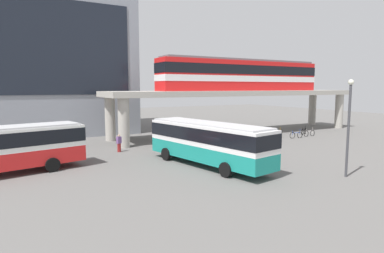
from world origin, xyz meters
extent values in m
plane|color=#605E5B|center=(0.00, 10.00, 0.00)|extent=(120.00, 120.00, 0.00)
cube|color=#ADA89E|center=(12.68, 14.30, 5.07)|extent=(33.97, 6.33, 0.60)
cylinder|color=#ADA89E|center=(-3.11, 11.93, 2.39)|extent=(1.10, 1.10, 4.77)
cylinder|color=#ADA89E|center=(28.47, 11.93, 2.39)|extent=(1.10, 1.10, 4.77)
cylinder|color=#ADA89E|center=(-3.11, 16.67, 2.39)|extent=(1.10, 1.10, 4.77)
cylinder|color=#ADA89E|center=(28.47, 16.67, 2.39)|extent=(1.10, 1.10, 4.77)
cube|color=red|center=(12.94, 14.30, 7.17)|extent=(22.37, 2.90, 3.60)
cube|color=silver|center=(12.94, 14.30, 6.81)|extent=(22.43, 2.96, 0.70)
cube|color=black|center=(12.94, 14.30, 7.89)|extent=(22.43, 2.96, 1.10)
cube|color=slate|center=(12.94, 14.30, 9.09)|extent=(21.48, 2.61, 0.24)
cube|color=teal|center=(-0.11, 1.54, 1.05)|extent=(4.47, 11.27, 1.10)
cube|color=white|center=(-0.11, 1.54, 2.35)|extent=(4.47, 11.27, 1.50)
cube|color=black|center=(-0.11, 1.54, 2.43)|extent=(4.52, 11.32, 0.96)
cube|color=silver|center=(-0.11, 1.54, 3.16)|extent=(4.25, 10.71, 0.12)
cylinder|color=black|center=(-1.98, 4.78, 0.50)|extent=(0.46, 1.03, 1.00)
cylinder|color=black|center=(0.48, 5.23, 0.50)|extent=(0.46, 1.03, 1.00)
cylinder|color=black|center=(-0.77, -1.71, 0.50)|extent=(0.46, 1.03, 1.00)
cylinder|color=black|center=(1.69, -1.25, 0.50)|extent=(0.46, 1.03, 1.00)
cylinder|color=black|center=(-10.35, 5.25, 0.50)|extent=(1.04, 0.49, 1.00)
cylinder|color=black|center=(-10.88, 7.69, 0.50)|extent=(1.04, 0.49, 1.00)
torus|color=black|center=(19.58, 10.01, 0.34)|extent=(0.70, 0.36, 0.74)
torus|color=black|center=(18.62, 9.58, 0.34)|extent=(0.70, 0.36, 0.74)
cylinder|color=black|center=(19.10, 9.79, 0.62)|extent=(0.98, 0.47, 0.05)
cylinder|color=black|center=(18.62, 9.58, 0.64)|extent=(0.04, 0.04, 0.55)
cylinder|color=black|center=(19.58, 10.01, 0.69)|extent=(0.04, 0.04, 0.65)
torus|color=black|center=(18.92, 8.30, 0.34)|extent=(0.74, 0.07, 0.74)
torus|color=black|center=(17.87, 8.32, 0.34)|extent=(0.74, 0.07, 0.74)
cylinder|color=silver|center=(18.39, 8.31, 0.62)|extent=(1.05, 0.06, 0.05)
cylinder|color=silver|center=(17.87, 8.32, 0.64)|extent=(0.04, 0.04, 0.55)
cylinder|color=silver|center=(18.92, 8.30, 0.69)|extent=(0.04, 0.04, 0.65)
torus|color=black|center=(15.75, 10.41, 0.34)|extent=(0.74, 0.17, 0.74)
torus|color=black|center=(14.71, 10.25, 0.34)|extent=(0.74, 0.17, 0.74)
cylinder|color=orange|center=(15.23, 10.33, 0.62)|extent=(1.05, 0.21, 0.05)
cylinder|color=orange|center=(14.71, 10.25, 0.64)|extent=(0.04, 0.04, 0.55)
cylinder|color=orange|center=(15.75, 10.41, 0.69)|extent=(0.04, 0.04, 0.65)
torus|color=black|center=(16.44, 7.97, 0.34)|extent=(0.74, 0.15, 0.74)
torus|color=black|center=(15.40, 8.10, 0.34)|extent=(0.74, 0.15, 0.74)
cylinder|color=#1E3FA5|center=(15.92, 8.03, 0.62)|extent=(1.05, 0.18, 0.05)
cylinder|color=#1E3FA5|center=(15.40, 8.10, 0.64)|extent=(0.04, 0.04, 0.55)
cylinder|color=#1E3FA5|center=(16.44, 7.97, 0.69)|extent=(0.04, 0.04, 0.65)
torus|color=black|center=(10.14, 9.68, 0.34)|extent=(0.74, 0.22, 0.74)
torus|color=black|center=(9.11, 9.90, 0.34)|extent=(0.74, 0.22, 0.74)
cylinder|color=#1E7F33|center=(9.63, 9.79, 0.62)|extent=(1.04, 0.27, 0.05)
cylinder|color=#1E7F33|center=(9.11, 9.90, 0.64)|extent=(0.04, 0.04, 0.55)
cylinder|color=#1E7F33|center=(10.14, 9.68, 0.69)|extent=(0.04, 0.04, 0.65)
cylinder|color=maroon|center=(-4.21, 10.00, 0.39)|extent=(0.32, 0.32, 0.77)
cube|color=#724C8C|center=(-4.21, 10.00, 1.08)|extent=(0.47, 0.39, 0.61)
sphere|color=tan|center=(-4.21, 10.00, 1.49)|extent=(0.21, 0.21, 0.21)
cylinder|color=#3F3F44|center=(6.14, -5.44, 2.98)|extent=(0.16, 0.16, 5.96)
sphere|color=silver|center=(6.14, -5.44, 6.11)|extent=(0.36, 0.36, 0.36)
camera|label=1|loc=(-12.94, -18.89, 5.80)|focal=31.08mm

